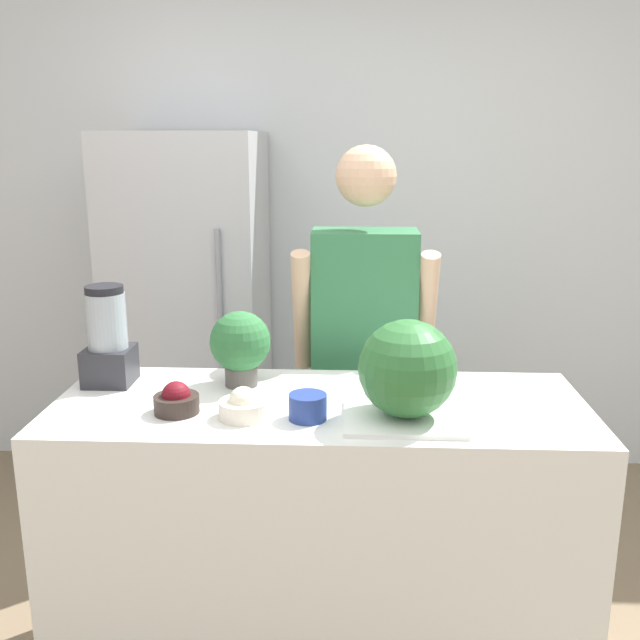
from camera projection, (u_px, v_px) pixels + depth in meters
wall_back at (334, 222)px, 3.66m from camera, size 8.00×0.06×2.60m
counter_island at (320, 541)px, 2.27m from camera, size 1.62×0.62×0.94m
refrigerator at (192, 320)px, 3.42m from camera, size 0.68×0.71×1.75m
person at (363, 364)px, 2.73m from camera, size 0.53×0.27×1.70m
cutting_board at (404, 418)px, 2.02m from camera, size 0.34×0.27×0.01m
watermelon at (407, 369)px, 1.99m from camera, size 0.28×0.28×0.28m
bowl_cherries at (176, 401)px, 2.07m from camera, size 0.13×0.13×0.09m
bowl_cream at (243, 406)px, 2.03m from camera, size 0.14×0.14×0.09m
bowl_small_blue at (308, 407)px, 2.02m from camera, size 0.11×0.11×0.07m
blender at (108, 339)px, 2.29m from camera, size 0.15×0.15×0.32m
potted_plant at (240, 344)px, 2.28m from camera, size 0.20×0.20×0.24m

